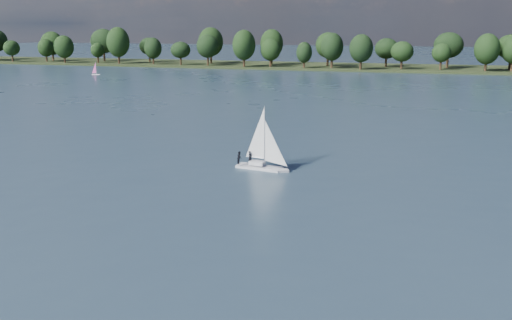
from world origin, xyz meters
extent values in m
plane|color=#233342|center=(0.00, 100.00, 0.00)|extent=(700.00, 700.00, 0.00)
cube|color=black|center=(0.00, 212.00, 0.00)|extent=(660.00, 40.00, 1.50)
cube|color=silver|center=(-11.57, 41.00, 0.00)|extent=(6.58, 2.90, 0.75)
cube|color=silver|center=(-11.57, 41.00, 0.75)|extent=(2.04, 1.44, 0.47)
cylinder|color=silver|center=(-11.57, 41.00, 4.26)|extent=(0.11, 0.11, 7.49)
imported|color=black|center=(-13.00, 41.23, 1.36)|extent=(0.55, 0.68, 1.61)
imported|color=black|center=(-14.22, 40.73, 1.36)|extent=(0.62, 0.79, 1.61)
cube|color=silver|center=(-103.63, 154.73, 0.00)|extent=(3.07, 1.36, 0.48)
cylinder|color=silver|center=(-103.63, 154.73, 2.42)|extent=(0.09, 0.09, 4.29)
camera|label=1|loc=(6.86, -25.56, 17.76)|focal=40.00mm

